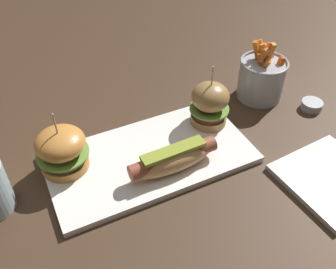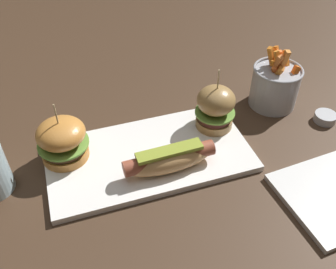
% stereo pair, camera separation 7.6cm
% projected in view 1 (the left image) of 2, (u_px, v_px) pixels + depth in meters
% --- Properties ---
extents(ground_plane, '(3.00, 3.00, 0.00)m').
position_uv_depth(ground_plane, '(150.00, 160.00, 0.79)').
color(ground_plane, '#422D1E').
extents(platter_main, '(0.42, 0.22, 0.01)m').
position_uv_depth(platter_main, '(150.00, 157.00, 0.78)').
color(platter_main, white).
rests_on(platter_main, ground).
extents(hot_dog, '(0.18, 0.06, 0.05)m').
position_uv_depth(hot_dog, '(173.00, 159.00, 0.73)').
color(hot_dog, tan).
rests_on(hot_dog, platter_main).
extents(slider_left, '(0.10, 0.10, 0.13)m').
position_uv_depth(slider_left, '(62.00, 150.00, 0.72)').
color(slider_left, '#CB8339').
rests_on(slider_left, platter_main).
extents(slider_right, '(0.09, 0.09, 0.14)m').
position_uv_depth(slider_right, '(210.00, 104.00, 0.82)').
color(slider_right, '#9E7744').
rests_on(slider_right, platter_main).
extents(fries_bucket, '(0.12, 0.12, 0.15)m').
position_uv_depth(fries_bucket, '(262.00, 78.00, 0.92)').
color(fries_bucket, '#A8AAB2').
rests_on(fries_bucket, ground).
extents(sauce_ramekin, '(0.05, 0.05, 0.02)m').
position_uv_depth(sauce_ramekin, '(312.00, 105.00, 0.91)').
color(sauce_ramekin, '#B7BABF').
rests_on(sauce_ramekin, ground).
extents(side_plate, '(0.19, 0.19, 0.01)m').
position_uv_depth(side_plate, '(332.00, 179.00, 0.74)').
color(side_plate, white).
rests_on(side_plate, ground).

